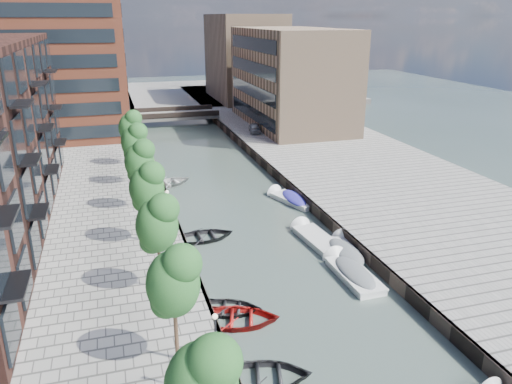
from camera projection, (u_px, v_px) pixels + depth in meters
name	position (u px, v px, depth m)	size (l,w,h in m)	color
water	(219.00, 182.00, 52.98)	(300.00, 300.00, 0.00)	#38473F
quay_right	(356.00, 165.00, 57.11)	(20.00, 140.00, 1.00)	gray
quay_wall_left	(161.00, 183.00, 51.18)	(0.25, 140.00, 1.00)	#332823
quay_wall_right	(274.00, 173.00, 54.45)	(0.25, 140.00, 1.00)	#332823
far_closure	(158.00, 96.00, 107.05)	(80.00, 40.00, 1.00)	gray
tower	(49.00, 21.00, 65.68)	(18.00, 18.00, 30.00)	brown
tan_block_near	(291.00, 77.00, 74.49)	(12.00, 25.00, 14.00)	#99795D
tan_block_far	(245.00, 57.00, 97.66)	(12.00, 20.00, 16.00)	#99795D
bridge	(176.00, 115.00, 81.44)	(13.00, 6.00, 1.30)	gray
tree_0	(201.00, 381.00, 16.39)	(2.50, 2.50, 5.95)	#382619
tree_1	(173.00, 279.00, 22.72)	(2.50, 2.50, 5.95)	#382619
tree_2	(157.00, 222.00, 29.05)	(2.50, 2.50, 5.95)	#382619
tree_3	(147.00, 185.00, 35.37)	(2.50, 2.50, 5.95)	#382619
tree_4	(139.00, 160.00, 41.70)	(2.50, 2.50, 5.95)	#382619
tree_5	(134.00, 141.00, 48.03)	(2.50, 2.50, 5.95)	#382619
tree_6	(130.00, 126.00, 54.36)	(2.50, 2.50, 5.95)	#382619
lamp_0	(216.00, 347.00, 20.96)	(0.24, 0.24, 4.12)	black
lamp_1	(168.00, 212.00, 35.42)	(0.24, 0.24, 4.12)	black
lamp_2	(148.00, 155.00, 49.88)	(0.24, 0.24, 4.12)	black
sloop_0	(228.00, 311.00, 29.74)	(2.95, 4.12, 0.85)	black
sloop_1	(264.00, 381.00, 24.09)	(3.39, 4.75, 0.98)	black
sloop_2	(237.00, 323.00, 28.64)	(3.56, 4.98, 1.03)	#9D1311
sloop_3	(169.00, 185.00, 52.00)	(3.49, 4.89, 1.01)	silver
sloop_4	(204.00, 240.00, 39.32)	(3.46, 4.85, 1.00)	black
motorboat_1	(345.00, 251.00, 36.83)	(3.79, 5.79, 1.83)	silver
motorboat_2	(313.00, 237.00, 39.45)	(2.44, 5.75, 1.86)	silver
motorboat_3	(290.00, 199.00, 47.42)	(3.66, 5.77, 1.82)	white
motorboat_4	(351.00, 272.00, 33.83)	(2.07, 5.72, 1.90)	white
car	(255.00, 128.00, 70.80)	(1.50, 3.73, 1.27)	#9C9DA1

